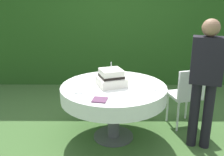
{
  "coord_description": "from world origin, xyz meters",
  "views": [
    {
      "loc": [
        0.0,
        -3.06,
        1.83
      ],
      "look_at": [
        -0.02,
        0.01,
        0.84
      ],
      "focal_mm": 40.73,
      "sensor_mm": 36.0,
      "label": 1
    }
  ],
  "objects": [
    {
      "name": "serving_plate_near",
      "position": [
        -0.46,
        0.07,
        0.75
      ],
      "size": [
        0.15,
        0.15,
        0.01
      ],
      "primitive_type": "cylinder",
      "color": "white",
      "rests_on": "cake_table"
    },
    {
      "name": "standing_person",
      "position": [
        1.08,
        -0.21,
        0.93
      ],
      "size": [
        0.4,
        0.29,
        1.6
      ],
      "color": "black",
      "rests_on": "ground_plane"
    },
    {
      "name": "cake_table",
      "position": [
        0.0,
        0.0,
        0.63
      ],
      "size": [
        1.36,
        1.36,
        0.74
      ],
      "color": "#4C4C51",
      "rests_on": "ground_plane"
    },
    {
      "name": "serving_plate_right",
      "position": [
        0.47,
        -0.15,
        0.75
      ],
      "size": [
        0.11,
        0.11,
        0.01
      ],
      "primitive_type": "cylinder",
      "color": "white",
      "rests_on": "cake_table"
    },
    {
      "name": "serving_plate_far",
      "position": [
        -0.39,
        0.22,
        0.75
      ],
      "size": [
        0.14,
        0.14,
        0.01
      ],
      "primitive_type": "cylinder",
      "color": "white",
      "rests_on": "cake_table"
    },
    {
      "name": "napkin_stack",
      "position": [
        -0.15,
        -0.48,
        0.75
      ],
      "size": [
        0.18,
        0.18,
        0.01
      ],
      "primitive_type": "cube",
      "rotation": [
        0.0,
        0.0,
        -0.17
      ],
      "color": "#603856",
      "rests_on": "cake_table"
    },
    {
      "name": "foliage_hedge",
      "position": [
        0.0,
        2.41,
        1.41
      ],
      "size": [
        6.0,
        0.54,
        2.82
      ],
      "primitive_type": "cube",
      "color": "#234C19",
      "rests_on": "ground_plane"
    },
    {
      "name": "serving_plate_left",
      "position": [
        -0.41,
        -0.23,
        0.75
      ],
      "size": [
        0.14,
        0.14,
        0.01
      ],
      "primitive_type": "cylinder",
      "color": "white",
      "rests_on": "cake_table"
    },
    {
      "name": "ground_plane",
      "position": [
        0.0,
        0.0,
        0.0
      ],
      "size": [
        20.0,
        20.0,
        0.0
      ],
      "primitive_type": "plane",
      "color": "#3D602D"
    },
    {
      "name": "wedding_cake",
      "position": [
        -0.03,
        0.03,
        0.84
      ],
      "size": [
        0.43,
        0.43,
        0.31
      ],
      "color": "white",
      "rests_on": "cake_table"
    },
    {
      "name": "garden_chair",
      "position": [
        1.04,
        0.28,
        0.54
      ],
      "size": [
        0.49,
        0.49,
        0.89
      ],
      "color": "white",
      "rests_on": "ground_plane"
    }
  ]
}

